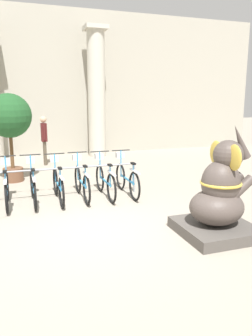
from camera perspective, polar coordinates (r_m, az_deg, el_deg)
name	(u,v)px	position (r m, az deg, el deg)	size (l,w,h in m)	color
ground_plane	(91,227)	(6.28, -6.06, -10.15)	(60.00, 60.00, 0.00)	gray
building_facade	(43,83)	(14.35, -14.28, 14.14)	(20.00, 0.20, 6.00)	#A39E8E
column_right	(96,92)	(13.68, -5.16, 13.00)	(0.89, 0.89, 5.16)	#BCB7A8
bike_rack	(57,174)	(7.88, -11.93, -1.11)	(3.99, 0.05, 0.77)	gray
bicycle_1	(7,188)	(7.79, -20.06, -3.21)	(0.48, 1.76, 1.07)	black
bicycle_2	(33,185)	(7.80, -15.91, -2.93)	(0.48, 1.76, 1.07)	black
bicycle_3	(58,184)	(7.82, -11.76, -2.68)	(0.48, 1.76, 1.07)	black
bicycle_4	(82,181)	(7.94, -7.75, -2.31)	(0.48, 1.76, 1.07)	black
bicycle_5	(105,180)	(8.01, -3.70, -2.10)	(0.48, 1.76, 1.07)	black
bicycle_6	(127,178)	(8.18, 0.11, -1.78)	(0.48, 1.76, 1.07)	black
elephant_statue	(219,198)	(5.94, 15.94, -5.12)	(1.25, 1.25, 1.96)	#4C4742
person_pedestrian	(44,136)	(12.17, -14.08, 5.48)	(0.23, 0.47, 1.76)	brown
potted_tree	(9,120)	(9.87, -19.65, 7.95)	(1.25, 1.25, 2.52)	brown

